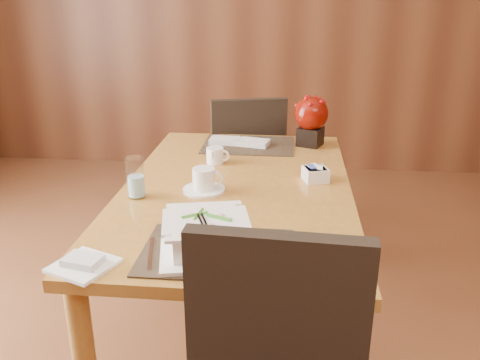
# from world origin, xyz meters

# --- Properties ---
(back_wall) EXTENTS (5.00, 0.02, 2.80)m
(back_wall) POSITION_xyz_m (0.00, 3.00, 1.40)
(back_wall) COLOR #5B301A
(back_wall) RESTS_ON ground
(dining_table) EXTENTS (0.90, 1.50, 0.75)m
(dining_table) POSITION_xyz_m (0.00, 0.60, 0.65)
(dining_table) COLOR #AB762F
(dining_table) RESTS_ON ground
(placemat_near) EXTENTS (0.45, 0.33, 0.01)m
(placemat_near) POSITION_xyz_m (0.00, 0.05, 0.75)
(placemat_near) COLOR black
(placemat_near) RESTS_ON dining_table
(placemat_far) EXTENTS (0.45, 0.33, 0.01)m
(placemat_far) POSITION_xyz_m (0.00, 1.15, 0.75)
(placemat_far) COLOR black
(placemat_far) RESTS_ON dining_table
(soup_setting) EXTENTS (0.32, 0.32, 0.11)m
(soup_setting) POSITION_xyz_m (-0.03, 0.05, 0.80)
(soup_setting) COLOR white
(soup_setting) RESTS_ON dining_table
(coffee_cup) EXTENTS (0.16, 0.16, 0.09)m
(coffee_cup) POSITION_xyz_m (-0.12, 0.53, 0.79)
(coffee_cup) COLOR white
(coffee_cup) RESTS_ON dining_table
(water_glass) EXTENTS (0.08, 0.08, 0.16)m
(water_glass) POSITION_xyz_m (-0.36, 0.45, 0.83)
(water_glass) COLOR white
(water_glass) RESTS_ON dining_table
(creamer_jug) EXTENTS (0.12, 0.12, 0.07)m
(creamer_jug) POSITION_xyz_m (-0.13, 0.87, 0.79)
(creamer_jug) COLOR white
(creamer_jug) RESTS_ON dining_table
(sugar_caddy) EXTENTS (0.11, 0.11, 0.06)m
(sugar_caddy) POSITION_xyz_m (0.31, 0.69, 0.78)
(sugar_caddy) COLOR white
(sugar_caddy) RESTS_ON dining_table
(berry_decor) EXTENTS (0.17, 0.17, 0.24)m
(berry_decor) POSITION_xyz_m (0.30, 1.19, 0.89)
(berry_decor) COLOR black
(berry_decor) RESTS_ON dining_table
(napkins_far) EXTENTS (0.31, 0.15, 0.03)m
(napkins_far) POSITION_xyz_m (-0.04, 1.15, 0.77)
(napkins_far) COLOR silver
(napkins_far) RESTS_ON dining_table
(bread_plate) EXTENTS (0.20, 0.20, 0.01)m
(bread_plate) POSITION_xyz_m (-0.37, -0.07, 0.76)
(bread_plate) COLOR white
(bread_plate) RESTS_ON dining_table
(far_chair) EXTENTS (0.53, 0.53, 0.93)m
(far_chair) POSITION_xyz_m (-0.05, 1.52, 0.52)
(far_chair) COLOR black
(far_chair) RESTS_ON ground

